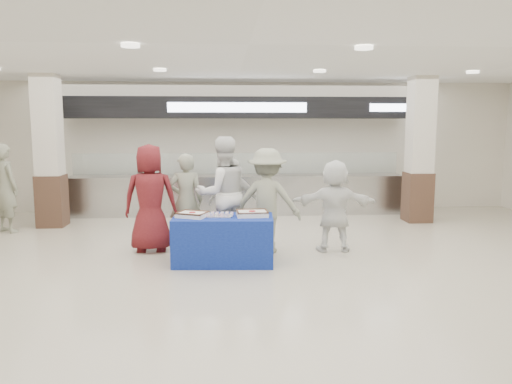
{
  "coord_description": "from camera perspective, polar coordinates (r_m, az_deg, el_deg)",
  "views": [
    {
      "loc": [
        -0.35,
        -6.58,
        2.21
      ],
      "look_at": [
        0.2,
        1.6,
        1.06
      ],
      "focal_mm": 35.0,
      "sensor_mm": 36.0,
      "label": 1
    }
  ],
  "objects": [
    {
      "name": "ground",
      "position": [
        6.95,
        -0.76,
        -10.57
      ],
      "size": [
        14.0,
        14.0,
        0.0
      ],
      "primitive_type": "plane",
      "color": "beige",
      "rests_on": "ground"
    },
    {
      "name": "serving_line",
      "position": [
        12.03,
        -2.13,
        2.95
      ],
      "size": [
        8.7,
        0.85,
        2.8
      ],
      "color": "#AEB0B5",
      "rests_on": "ground"
    },
    {
      "name": "column_left",
      "position": [
        11.4,
        -22.54,
        3.95
      ],
      "size": [
        0.55,
        0.55,
        3.2
      ],
      "color": "#3D271C",
      "rests_on": "ground"
    },
    {
      "name": "column_right",
      "position": [
        11.64,
        18.18,
        4.23
      ],
      "size": [
        0.55,
        0.55,
        3.2
      ],
      "color": "#3D271C",
      "rests_on": "ground"
    },
    {
      "name": "display_table",
      "position": [
        7.89,
        -3.76,
        -5.49
      ],
      "size": [
        1.6,
        0.88,
        0.75
      ],
      "primitive_type": "cube",
      "rotation": [
        0.0,
        0.0,
        -0.06
      ],
      "color": "navy",
      "rests_on": "ground"
    },
    {
      "name": "sheet_cake_left",
      "position": [
        7.81,
        -7.29,
        -2.52
      ],
      "size": [
        0.54,
        0.49,
        0.09
      ],
      "color": "white",
      "rests_on": "display_table"
    },
    {
      "name": "sheet_cake_right",
      "position": [
        7.82,
        -0.44,
        -2.41
      ],
      "size": [
        0.5,
        0.39,
        0.1
      ],
      "color": "white",
      "rests_on": "display_table"
    },
    {
      "name": "cupcake_tray",
      "position": [
        7.82,
        -4.21,
        -2.58
      ],
      "size": [
        0.41,
        0.33,
        0.06
      ],
      "color": "#B9B9BE",
      "rests_on": "display_table"
    },
    {
      "name": "civilian_maroon",
      "position": [
        8.7,
        -11.99,
        -0.69
      ],
      "size": [
        0.91,
        0.6,
        1.85
      ],
      "primitive_type": "imported",
      "rotation": [
        0.0,
        0.0,
        3.16
      ],
      "color": "maroon",
      "rests_on": "ground"
    },
    {
      "name": "soldier_a",
      "position": [
        8.92,
        -8.0,
        -0.97
      ],
      "size": [
        0.64,
        0.44,
        1.67
      ],
      "primitive_type": "imported",
      "rotation": [
        0.0,
        0.0,
        3.21
      ],
      "color": "gray",
      "rests_on": "ground"
    },
    {
      "name": "chef_tall",
      "position": [
        8.65,
        -3.83,
        -0.19
      ],
      "size": [
        1.15,
        1.02,
        1.97
      ],
      "primitive_type": "imported",
      "rotation": [
        0.0,
        0.0,
        3.48
      ],
      "color": "white",
      "rests_on": "ground"
    },
    {
      "name": "chef_short",
      "position": [
        8.83,
        -2.53,
        -1.29
      ],
      "size": [
        1.0,
        0.65,
        1.58
      ],
      "primitive_type": "imported",
      "rotation": [
        0.0,
        0.0,
        2.83
      ],
      "color": "white",
      "rests_on": "ground"
    },
    {
      "name": "soldier_b",
      "position": [
        8.45,
        1.29,
        -1.02
      ],
      "size": [
        1.27,
        0.9,
        1.78
      ],
      "primitive_type": "imported",
      "rotation": [
        0.0,
        0.0,
        2.92
      ],
      "color": "gray",
      "rests_on": "ground"
    },
    {
      "name": "civilian_white",
      "position": [
        8.65,
        8.95,
        -1.56
      ],
      "size": [
        1.5,
        0.57,
        1.59
      ],
      "primitive_type": "imported",
      "rotation": [
        0.0,
        0.0,
        3.07
      ],
      "color": "white",
      "rests_on": "ground"
    },
    {
      "name": "soldier_bg",
      "position": [
        11.22,
        -26.72,
        0.42
      ],
      "size": [
        0.79,
        0.73,
        1.8
      ],
      "primitive_type": "imported",
      "rotation": [
        0.0,
        0.0,
        2.55
      ],
      "color": "gray",
      "rests_on": "ground"
    }
  ]
}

